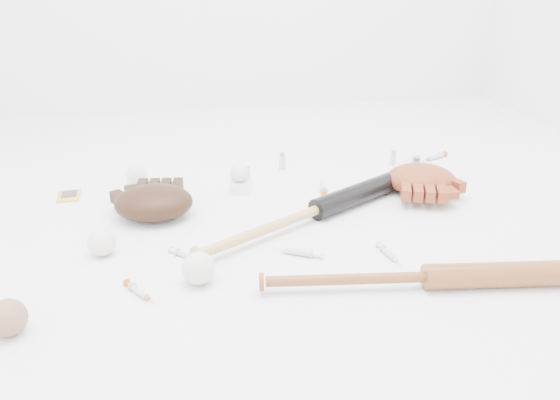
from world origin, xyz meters
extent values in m
plane|color=white|center=(0.00, 0.00, 0.00)|extent=(3.00, 3.00, 0.00)
cube|color=gold|center=(-0.70, 0.32, 0.00)|extent=(0.08, 0.11, 0.01)
cube|color=white|center=(-0.12, 0.26, 0.02)|extent=(0.08, 0.08, 0.04)
sphere|color=silver|center=(-0.12, 0.26, 0.07)|extent=(0.07, 0.07, 0.07)
sphere|color=silver|center=(-0.54, -0.13, 0.04)|extent=(0.08, 0.08, 0.08)
sphere|color=silver|center=(-0.48, 0.39, 0.04)|extent=(0.07, 0.07, 0.07)
sphere|color=silver|center=(-0.29, -0.32, 0.04)|extent=(0.08, 0.08, 0.08)
sphere|color=#885E41|center=(-0.70, -0.45, 0.04)|extent=(0.08, 0.08, 0.08)
cylinder|color=#B2BBC3|center=(0.07, 0.45, 0.03)|extent=(0.03, 0.03, 0.07)
cylinder|color=#B2BBC3|center=(0.51, 0.42, 0.03)|extent=(0.02, 0.02, 0.06)
cylinder|color=#B2BBC3|center=(-0.09, 0.32, 0.03)|extent=(0.03, 0.03, 0.07)
cylinder|color=#B2BBC3|center=(0.52, 0.23, 0.05)|extent=(0.04, 0.04, 0.09)
camera|label=1|loc=(-0.32, -1.50, 0.72)|focal=35.00mm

